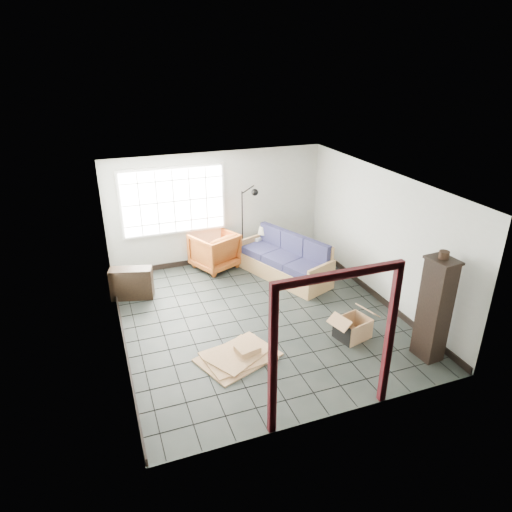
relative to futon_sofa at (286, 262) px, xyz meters
name	(u,v)px	position (x,y,z in m)	size (l,w,h in m)	color
ground	(260,317)	(-1.16, -1.40, -0.35)	(5.50, 5.50, 0.00)	black
room_shell	(259,233)	(-1.16, -1.37, 1.33)	(5.02, 5.52, 2.61)	#ADB0A9
window_panel	(173,201)	(-2.16, 1.30, 1.25)	(2.32, 0.08, 1.52)	silver
doorway_trim	(336,329)	(-1.16, -4.10, 1.03)	(1.80, 0.08, 2.20)	#3E0E13
futon_sofa	(286,262)	(0.00, 0.00, 0.00)	(1.57, 2.32, 0.96)	olive
armchair	(214,249)	(-1.36, 1.00, 0.11)	(0.90, 0.84, 0.92)	maroon
side_table	(261,244)	(-0.21, 1.00, 0.06)	(0.46, 0.46, 0.50)	black
table_lamp	(263,231)	(-0.18, 0.98, 0.41)	(0.27, 0.27, 0.37)	black
projector	(258,239)	(-0.28, 1.03, 0.20)	(0.34, 0.31, 0.10)	silver
floor_lamp	(248,223)	(-0.54, 0.97, 0.65)	(0.54, 0.33, 1.87)	black
console_shelf	(132,283)	(-3.31, 0.19, -0.03)	(0.88, 0.53, 0.64)	black
tall_shelf	(434,309)	(0.99, -3.48, 0.54)	(0.40, 0.50, 1.75)	black
pot	(444,255)	(1.00, -3.46, 1.46)	(0.20, 0.20, 0.12)	black
open_box	(353,328)	(0.12, -2.59, -0.17)	(0.96, 0.63, 0.50)	#9C744B
cardboard_pile	(239,355)	(-1.92, -2.47, -0.30)	(1.47, 1.26, 0.18)	#9C744B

